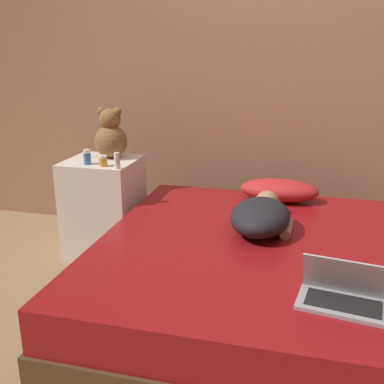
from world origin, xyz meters
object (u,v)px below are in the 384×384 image
pillow (279,190)px  bottle_blue (87,157)px  laptop (344,294)px  teddy_bear (111,136)px  bottle_white (117,161)px  person_lying (262,215)px  bottle_amber (103,161)px

pillow → bottle_blue: 1.32m
laptop → teddy_bear: (-1.54, 1.20, 0.36)m
bottle_white → person_lying: bearing=-11.3°
pillow → bottle_amber: size_ratio=7.17×
bottle_white → bottle_blue: 0.25m
bottle_white → bottle_amber: bearing=163.1°
pillow → laptop: size_ratio=1.38×
person_lying → bottle_blue: (-1.21, 0.25, 0.21)m
pillow → bottle_amber: bearing=-163.6°
pillow → person_lying: bearing=-96.2°
pillow → teddy_bear: teddy_bear is taller
pillow → bottle_blue: (-1.27, -0.31, 0.23)m
teddy_bear → bottle_amber: (0.06, -0.26, -0.12)m
bottle_blue → bottle_amber: bearing=-11.3°
pillow → teddy_bear: size_ratio=1.48×
bottle_white → bottle_blue: bearing=166.0°
teddy_bear → bottle_blue: teddy_bear is taller
teddy_bear → bottle_blue: (-0.07, -0.23, -0.11)m
laptop → teddy_bear: teddy_bear is taller
laptop → bottle_amber: bearing=156.3°
laptop → bottle_white: size_ratio=3.63×
pillow → bottle_blue: bottle_blue is taller
person_lying → teddy_bear: bearing=158.9°
bottle_blue → pillow: bearing=13.7°
bottle_blue → bottle_white: bearing=-14.0°
person_lying → pillow: bearing=85.9°
person_lying → bottle_amber: (-1.08, 0.23, 0.20)m
person_lying → laptop: (0.41, -0.71, -0.04)m
laptop → bottle_blue: size_ratio=3.81×
laptop → bottle_amber: (-1.49, 0.94, 0.24)m
laptop → bottle_amber: bottle_amber is taller
pillow → bottle_amber: 1.20m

